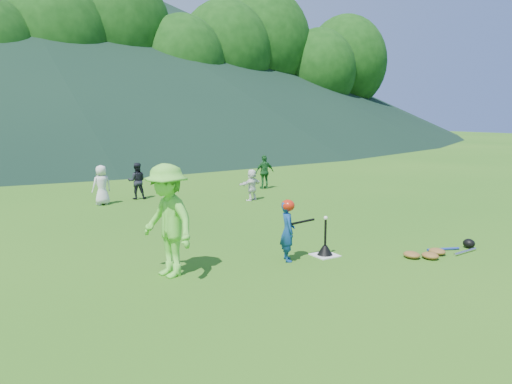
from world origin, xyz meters
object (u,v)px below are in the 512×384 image
Objects in this scene: fielder_a at (102,185)px; fielder_d at (252,185)px; adult_coach at (168,221)px; fielder_b at (137,181)px; equipment_pile at (438,251)px; batting_tee at (325,249)px; batter_child at (288,231)px; fielder_c at (265,172)px; home_plate at (325,255)px.

fielder_a is 1.21× the size of fielder_d.
fielder_b is (2.04, 7.66, -0.36)m from adult_coach.
equipment_pile is at bearing 60.03° from adult_coach.
fielder_b is at bearing -52.98° from fielder_d.
batting_tee is (0.95, -8.12, -0.45)m from fielder_b.
fielder_b is 1.18× the size of fielder_d.
fielder_d is (2.96, -2.13, -0.09)m from fielder_b.
equipment_pile is (4.88, -1.56, -0.88)m from adult_coach.
batter_child is 0.92× the size of fielder_c.
fielder_d is (-1.68, -1.85, -0.12)m from fielder_c.
batter_child is at bearing 90.71° from fielder_a.
home_plate is at bearing 54.24° from fielder_d.
home_plate is at bearing 0.00° from batting_tee.
fielder_c is at bearing -165.12° from fielder_b.
adult_coach is at bearing 171.22° from batting_tee.
fielder_d is at bearing 148.34° from fielder_a.
batter_child is at bearing 155.62° from equipment_pile.
equipment_pile is at bearing 71.80° from fielder_d.
batting_tee reaches higher than home_plate.
fielder_b is 0.64× the size of equipment_pile.
fielder_c is 1.24× the size of fielder_d.
batting_tee is at bearing 0.00° from home_plate.
home_plate is 8.20m from fielder_b.
equipment_pile is at bearing 84.13° from fielder_c.
fielder_c is at bearing -149.33° from fielder_d.
batting_tee is (-3.69, -7.84, -0.48)m from fielder_c.
home_plate is 0.66× the size of batting_tee.
fielder_a is 1.74× the size of batting_tee.
home_plate is 0.98m from batter_child.
fielder_a is (-2.17, 7.69, 0.58)m from home_plate.
fielder_a is at bearing 31.96° from batter_child.
batter_child is 0.97× the size of fielder_b.
fielder_a is at bearing 105.74° from home_plate.
fielder_d is at bearing -3.87° from batter_child.
fielder_b reaches higher than fielder_d.
batting_tee is at bearing -76.77° from batter_child.
fielder_c is at bearing 78.61° from equipment_pile.
equipment_pile is at bearing 125.43° from fielder_b.
home_plate is 0.40× the size of batter_child.
batter_child reaches higher than batting_tee.
equipment_pile is at bearing -30.18° from home_plate.
adult_coach is at bearing 162.26° from equipment_pile.
home_plate is 0.39× the size of fielder_b.
fielder_d reaches higher than batting_tee.
fielder_b is 1.70× the size of batting_tee.
fielder_d is at bearing 162.56° from fielder_b.
adult_coach is (-2.99, 0.46, 0.93)m from home_plate.
fielder_a reaches higher than home_plate.
fielder_b is 3.65m from fielder_d.
batting_tee is at bearing 54.24° from fielder_d.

